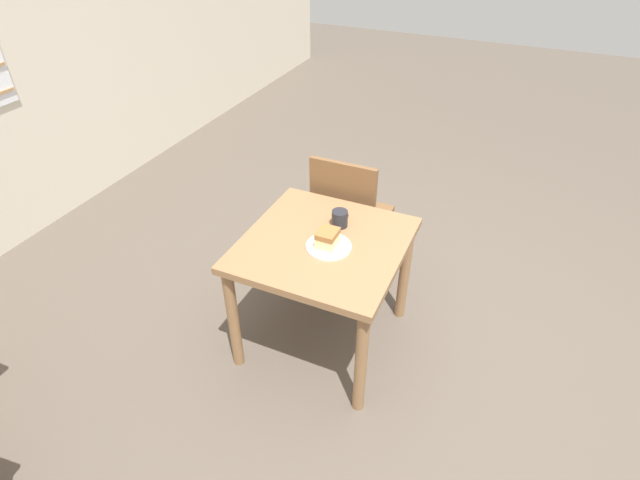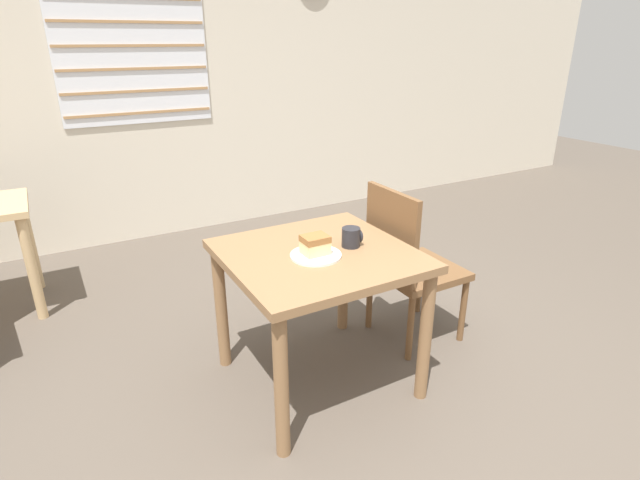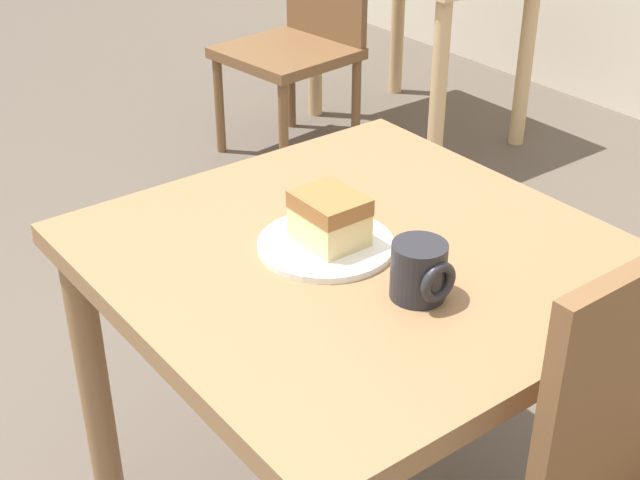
{
  "view_description": "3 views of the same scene",
  "coord_description": "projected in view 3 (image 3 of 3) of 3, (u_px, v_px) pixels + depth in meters",
  "views": [
    {
      "loc": [
        -1.95,
        -0.27,
        2.23
      ],
      "look_at": [
        -0.09,
        0.56,
        0.73
      ],
      "focal_mm": 28.0,
      "sensor_mm": 36.0,
      "label": 1
    },
    {
      "loc": [
        -1.09,
        -1.28,
        1.62
      ],
      "look_at": [
        -0.06,
        0.53,
        0.77
      ],
      "focal_mm": 28.0,
      "sensor_mm": 36.0,
      "label": 2
    },
    {
      "loc": [
        0.93,
        -0.28,
        1.47
      ],
      "look_at": [
        -0.12,
        0.51,
        0.71
      ],
      "focal_mm": 50.0,
      "sensor_mm": 36.0,
      "label": 3
    }
  ],
  "objects": [
    {
      "name": "coffee_mug",
      "position": [
        420.0,
        272.0,
        1.35
      ],
      "size": [
        0.09,
        0.09,
        0.09
      ],
      "color": "#232328",
      "rests_on": "dining_table_near"
    },
    {
      "name": "chair_far_corner",
      "position": [
        301.0,
        31.0,
        3.37
      ],
      "size": [
        0.48,
        0.48,
        0.9
      ],
      "rotation": [
        0.0,
        0.0,
        0.11
      ],
      "color": "brown",
      "rests_on": "ground_plane"
    },
    {
      "name": "dining_table_near",
      "position": [
        357.0,
        304.0,
        1.56
      ],
      "size": [
        0.84,
        0.82,
        0.71
      ],
      "color": "olive",
      "rests_on": "ground_plane"
    },
    {
      "name": "cake_slice",
      "position": [
        330.0,
        218.0,
        1.48
      ],
      "size": [
        0.12,
        0.1,
        0.09
      ],
      "color": "#E5CC89",
      "rests_on": "plate"
    },
    {
      "name": "plate",
      "position": [
        326.0,
        245.0,
        1.5
      ],
      "size": [
        0.23,
        0.23,
        0.01
      ],
      "color": "white",
      "rests_on": "dining_table_near"
    }
  ]
}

